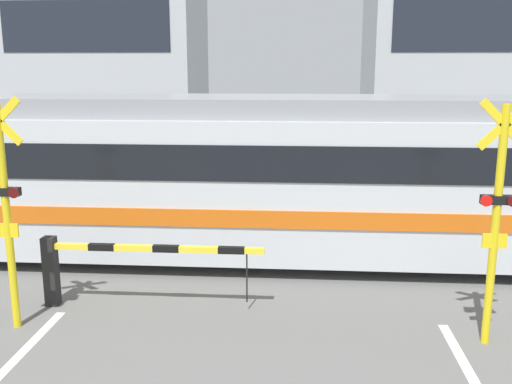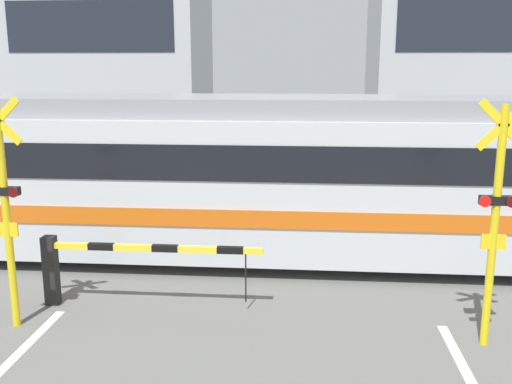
# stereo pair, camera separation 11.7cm
# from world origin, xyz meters

# --- Properties ---
(rail_track_near) EXTENTS (50.00, 0.10, 0.08)m
(rail_track_near) POSITION_xyz_m (0.00, 8.46, 0.04)
(rail_track_near) COLOR #5B564C
(rail_track_near) RESTS_ON ground_plane
(rail_track_far) EXTENTS (50.00, 0.10, 0.08)m
(rail_track_far) POSITION_xyz_m (0.00, 9.89, 0.04)
(rail_track_far) COLOR #5B564C
(rail_track_far) RESTS_ON ground_plane
(commuter_train) EXTENTS (20.51, 2.85, 3.22)m
(commuter_train) POSITION_xyz_m (-0.54, 9.18, 1.72)
(commuter_train) COLOR silver
(commuter_train) RESTS_ON ground_plane
(crossing_barrier_near) EXTENTS (3.53, 0.20, 1.14)m
(crossing_barrier_near) POSITION_xyz_m (-2.34, 6.46, 0.77)
(crossing_barrier_near) COLOR black
(crossing_barrier_near) RESTS_ON ground_plane
(crossing_barrier_far) EXTENTS (3.53, 0.20, 1.14)m
(crossing_barrier_far) POSITION_xyz_m (2.34, 12.19, 0.77)
(crossing_barrier_far) COLOR black
(crossing_barrier_far) RESTS_ON ground_plane
(crossing_signal_left) EXTENTS (0.68, 0.15, 3.39)m
(crossing_signal_left) POSITION_xyz_m (-3.39, 5.65, 1.87)
(crossing_signal_left) COLOR yellow
(crossing_signal_left) RESTS_ON ground_plane
(crossing_signal_right) EXTENTS (0.68, 0.15, 3.39)m
(crossing_signal_right) POSITION_xyz_m (3.39, 5.65, 1.87)
(crossing_signal_right) COLOR yellow
(crossing_signal_right) RESTS_ON ground_plane
(pedestrian) EXTENTS (0.38, 0.23, 1.72)m
(pedestrian) POSITION_xyz_m (1.01, 15.03, 1.00)
(pedestrian) COLOR #23232D
(pedestrian) RESTS_ON ground_plane
(building_left_of_street) EXTENTS (7.81, 5.13, 9.65)m
(building_left_of_street) POSITION_xyz_m (-7.44, 22.59, 4.82)
(building_left_of_street) COLOR #B2B7BC
(building_left_of_street) RESTS_ON ground_plane
(building_right_of_street) EXTENTS (6.93, 5.13, 9.60)m
(building_right_of_street) POSITION_xyz_m (7.00, 22.59, 4.80)
(building_right_of_street) COLOR #B2B7BC
(building_right_of_street) RESTS_ON ground_plane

